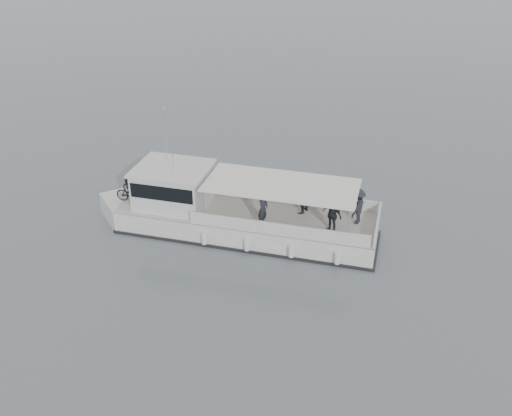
% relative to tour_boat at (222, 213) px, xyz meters
% --- Properties ---
extents(ground, '(1400.00, 1400.00, 0.00)m').
position_rel_tour_boat_xyz_m(ground, '(0.73, 1.05, -1.04)').
color(ground, slate).
rests_on(ground, ground).
extents(tour_boat, '(15.20, 5.15, 6.32)m').
position_rel_tour_boat_xyz_m(tour_boat, '(0.00, 0.00, 0.00)').
color(tour_boat, white).
rests_on(tour_boat, ground).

